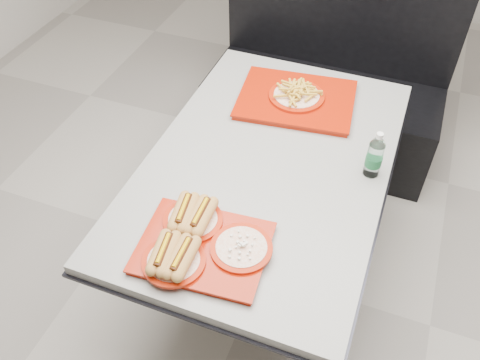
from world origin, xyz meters
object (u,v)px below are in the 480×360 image
at_px(tray_near, 198,242).
at_px(water_bottle, 375,157).
at_px(tray_far, 296,97).
at_px(diner_table, 267,190).
at_px(booth_bench, 327,84).

xyz_separation_m(tray_near, water_bottle, (0.46, 0.55, 0.05)).
xyz_separation_m(tray_near, tray_far, (0.07, 0.88, -0.00)).
xyz_separation_m(diner_table, booth_bench, (0.00, 1.09, -0.18)).
height_order(booth_bench, tray_far, booth_bench).
bearing_deg(tray_far, water_bottle, -40.07).
distance_m(booth_bench, tray_near, 1.62).
height_order(diner_table, booth_bench, booth_bench).
bearing_deg(tray_near, tray_far, 85.41).
bearing_deg(diner_table, booth_bench, 90.00).
bearing_deg(diner_table, tray_far, 90.98).
bearing_deg(tray_far, diner_table, -89.02).
distance_m(booth_bench, tray_far, 0.79).
height_order(diner_table, water_bottle, water_bottle).
relative_size(tray_near, water_bottle, 2.28).
bearing_deg(diner_table, tray_near, -99.11).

